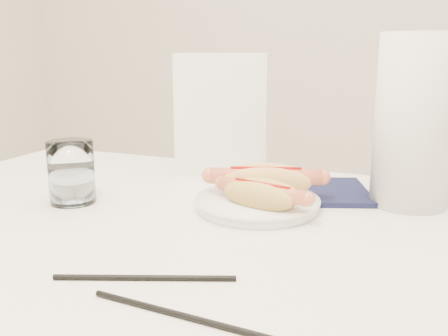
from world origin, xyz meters
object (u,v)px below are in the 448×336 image
at_px(hotdog_left, 266,181).
at_px(water_glass, 71,172).
at_px(napkin_box, 223,114).
at_px(table, 194,260).
at_px(plate, 257,205).
at_px(paper_towel_roll, 414,121).
at_px(hotdog_right, 262,195).

distance_m(hotdog_left, water_glass, 0.33).
bearing_deg(napkin_box, hotdog_left, -65.55).
distance_m(table, napkin_box, 0.38).
bearing_deg(plate, paper_towel_roll, 28.56).
relative_size(water_glass, paper_towel_roll, 0.38).
bearing_deg(water_glass, hotdog_left, 20.26).
bearing_deg(table, water_glass, 175.55).
height_order(table, water_glass, water_glass).
bearing_deg(paper_towel_roll, water_glass, -159.17).
relative_size(plate, hotdog_left, 1.05).
bearing_deg(table, paper_towel_roll, 36.78).
bearing_deg(table, hotdog_right, 36.81).
bearing_deg(paper_towel_roll, table, -143.22).
distance_m(hotdog_left, napkin_box, 0.26).
bearing_deg(hotdog_left, water_glass, -178.00).
bearing_deg(hotdog_right, table, -129.13).
bearing_deg(plate, hotdog_right, -60.04).
bearing_deg(paper_towel_roll, hotdog_right, -143.24).
distance_m(napkin_box, paper_towel_roll, 0.39).
height_order(table, plate, plate).
distance_m(hotdog_right, napkin_box, 0.32).
distance_m(hotdog_right, paper_towel_roll, 0.28).
bearing_deg(napkin_box, paper_towel_roll, -29.62).
height_order(plate, paper_towel_roll, paper_towel_roll).
bearing_deg(water_glass, napkin_box, 62.85).
xyz_separation_m(plate, hotdog_left, (0.00, 0.03, 0.03)).
bearing_deg(hotdog_right, plate, 134.02).
distance_m(table, plate, 0.14).
relative_size(hotdog_left, paper_towel_roll, 0.66).
bearing_deg(water_glass, paper_towel_roll, 20.83).
relative_size(table, napkin_box, 4.86).
bearing_deg(water_glass, plate, 14.51).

